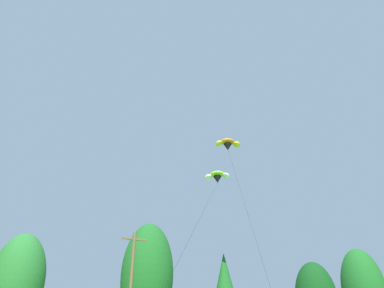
{
  "coord_description": "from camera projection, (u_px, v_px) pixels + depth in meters",
  "views": [
    {
      "loc": [
        -9.56,
        6.28,
        2.07
      ],
      "look_at": [
        -1.72,
        25.4,
        13.73
      ],
      "focal_mm": 33.65,
      "sensor_mm": 36.0,
      "label": 1
    }
  ],
  "objects": [
    {
      "name": "treeline_tree_c",
      "position": [
        16.0,
        284.0,
        33.51
      ],
      "size": [
        5.0,
        5.0,
        11.87
      ],
      "color": "#472D19",
      "rests_on": "ground_plane"
    },
    {
      "name": "treeline_tree_d",
      "position": [
        147.0,
        276.0,
        39.75
      ],
      "size": [
        5.77,
        5.77,
        14.72
      ],
      "color": "#472D19",
      "rests_on": "ground_plane"
    },
    {
      "name": "parafoil_kite_high_lime_white",
      "position": [
        217.0,
        177.0,
        35.13
      ],
      "size": [
        12.19,
        15.26,
        15.54
      ],
      "color": "#93D633"
    },
    {
      "name": "parafoil_kite_mid_orange",
      "position": [
        228.0,
        144.0,
        38.69
      ],
      "size": [
        4.47,
        12.2,
        20.53
      ],
      "color": "orange"
    }
  ]
}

